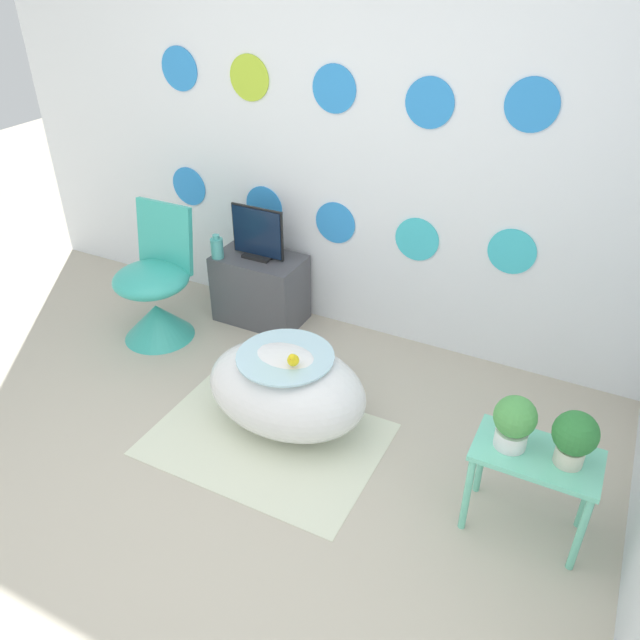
% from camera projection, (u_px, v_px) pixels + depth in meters
% --- Properties ---
extents(ground_plane, '(12.00, 12.00, 0.00)m').
position_uv_depth(ground_plane, '(133.00, 538.00, 2.73)').
color(ground_plane, '#BCB29E').
extents(wall_back_dotted, '(4.84, 0.05, 2.60)m').
position_uv_depth(wall_back_dotted, '(338.00, 126.00, 3.57)').
color(wall_back_dotted, white).
rests_on(wall_back_dotted, ground_plane).
extents(rug, '(1.18, 0.85, 0.01)m').
position_uv_depth(rug, '(266.00, 439.00, 3.25)').
color(rug, silver).
rests_on(rug, ground_plane).
extents(bathtub, '(0.87, 0.61, 0.46)m').
position_uv_depth(bathtub, '(286.00, 388.00, 3.24)').
color(bathtub, white).
rests_on(bathtub, ground_plane).
extents(rubber_duck, '(0.06, 0.07, 0.07)m').
position_uv_depth(rubber_duck, '(293.00, 360.00, 3.02)').
color(rubber_duck, yellow).
rests_on(rubber_duck, bathtub).
extents(chair, '(0.47, 0.47, 0.85)m').
position_uv_depth(chair, '(156.00, 298.00, 3.94)').
color(chair, '#38B2A3').
rests_on(chair, ground_plane).
extents(tv_cabinet, '(0.57, 0.35, 0.46)m').
position_uv_depth(tv_cabinet, '(260.00, 288.00, 4.14)').
color(tv_cabinet, '#4C4C51').
rests_on(tv_cabinet, ground_plane).
extents(tv, '(0.36, 0.12, 0.34)m').
position_uv_depth(tv, '(258.00, 235.00, 3.94)').
color(tv, black).
rests_on(tv, tv_cabinet).
extents(vase, '(0.08, 0.08, 0.16)m').
position_uv_depth(vase, '(217.00, 248.00, 3.98)').
color(vase, '#51B2AD').
rests_on(vase, tv_cabinet).
extents(side_table, '(0.51, 0.29, 0.44)m').
position_uv_depth(side_table, '(534.00, 468.00, 2.59)').
color(side_table, '#72D8B7').
rests_on(side_table, ground_plane).
extents(potted_plant_left, '(0.17, 0.17, 0.24)m').
position_uv_depth(potted_plant_left, '(514.00, 421.00, 2.52)').
color(potted_plant_left, white).
rests_on(potted_plant_left, side_table).
extents(potted_plant_right, '(0.18, 0.18, 0.25)m').
position_uv_depth(potted_plant_right, '(575.00, 437.00, 2.43)').
color(potted_plant_right, beige).
rests_on(potted_plant_right, side_table).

